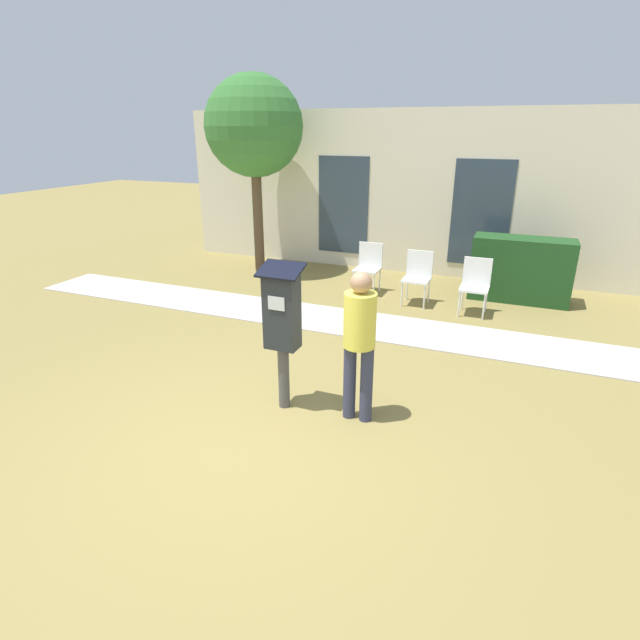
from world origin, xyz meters
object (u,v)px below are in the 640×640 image
object	(u,v)px
person_standing	(359,336)
outdoor_chair_left	(369,264)
outdoor_chair_middle	(418,273)
parking_meter	(282,319)
outdoor_chair_right	(476,282)

from	to	relation	value
person_standing	outdoor_chair_left	size ratio (longest dim) A/B	1.76
outdoor_chair_middle	parking_meter	bearing A→B (deg)	-91.78
parking_meter	person_standing	bearing A→B (deg)	5.06
outdoor_chair_middle	outdoor_chair_right	world-z (taller)	same
person_standing	outdoor_chair_middle	size ratio (longest dim) A/B	1.76
person_standing	outdoor_chair_middle	xyz separation A→B (m)	(-0.21, 3.89, -0.40)
outdoor_chair_middle	outdoor_chair_right	distance (m)	0.97
parking_meter	person_standing	xyz separation A→B (m)	(0.81, 0.07, -0.09)
outdoor_chair_left	outdoor_chair_middle	bearing A→B (deg)	-27.29
parking_meter	person_standing	world-z (taller)	parking_meter
parking_meter	outdoor_chair_left	xyz separation A→B (m)	(-0.37, 4.25, -0.49)
person_standing	outdoor_chair_right	xyz separation A→B (m)	(0.75, 3.75, -0.40)
parking_meter	outdoor_chair_left	world-z (taller)	parking_meter
parking_meter	outdoor_chair_middle	bearing A→B (deg)	81.45
parking_meter	person_standing	size ratio (longest dim) A/B	1.01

